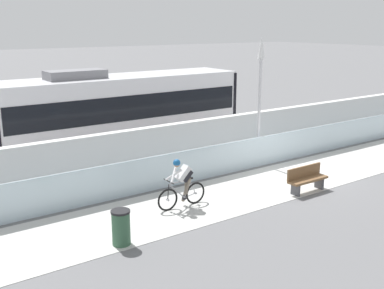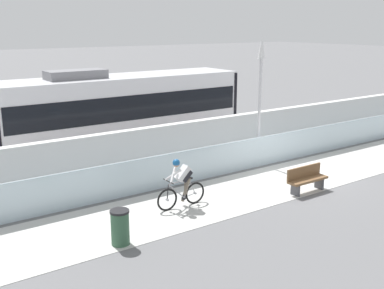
% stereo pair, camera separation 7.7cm
% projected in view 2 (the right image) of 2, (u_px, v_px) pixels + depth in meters
% --- Properties ---
extents(ground_plane, '(200.00, 200.00, 0.00)m').
position_uv_depth(ground_plane, '(296.00, 177.00, 17.72)').
color(ground_plane, slate).
extents(bike_path_deck, '(32.00, 3.20, 0.01)m').
position_uv_depth(bike_path_deck, '(296.00, 177.00, 17.72)').
color(bike_path_deck, beige).
rests_on(bike_path_deck, ground).
extents(glass_parapet, '(32.00, 0.05, 1.22)m').
position_uv_depth(glass_parapet, '(262.00, 151.00, 19.04)').
color(glass_parapet, silver).
rests_on(glass_parapet, ground).
extents(concrete_barrier_wall, '(32.00, 0.36, 1.82)m').
position_uv_depth(concrete_barrier_wall, '(234.00, 136.00, 20.39)').
color(concrete_barrier_wall, silver).
rests_on(concrete_barrier_wall, ground).
extents(tram_rail_near, '(32.00, 0.08, 0.01)m').
position_uv_depth(tram_rail_near, '(201.00, 144.00, 22.59)').
color(tram_rail_near, '#595654').
rests_on(tram_rail_near, ground).
extents(tram_rail_far, '(32.00, 0.08, 0.01)m').
position_uv_depth(tram_rail_far, '(184.00, 138.00, 23.73)').
color(tram_rail_far, '#595654').
rests_on(tram_rail_far, ground).
extents(tram, '(11.06, 2.54, 3.81)m').
position_uv_depth(tram, '(121.00, 112.00, 20.58)').
color(tram, silver).
rests_on(tram, ground).
extents(cyclist_on_bike, '(1.77, 0.58, 1.61)m').
position_uv_depth(cyclist_on_bike, '(181.00, 184.00, 14.66)').
color(cyclist_on_bike, black).
rests_on(cyclist_on_bike, ground).
extents(lamp_post_antenna, '(0.28, 0.28, 5.20)m').
position_uv_depth(lamp_post_antenna, '(260.00, 84.00, 18.62)').
color(lamp_post_antenna, gray).
rests_on(lamp_post_antenna, ground).
extents(trash_bin, '(0.51, 0.51, 0.96)m').
position_uv_depth(trash_bin, '(120.00, 227.00, 12.22)').
color(trash_bin, '#33593F').
rests_on(trash_bin, ground).
extents(bench, '(1.60, 0.45, 0.89)m').
position_uv_depth(bench, '(306.00, 178.00, 16.09)').
color(bench, brown).
rests_on(bench, ground).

